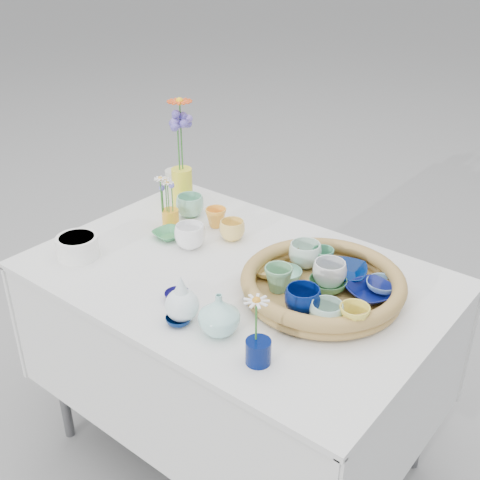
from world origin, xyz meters
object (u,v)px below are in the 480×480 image
Objects in this scene: wicker_tray at (323,285)px; bud_vase_seafoam at (219,314)px; display_table at (237,449)px; tall_vase_yellow at (182,187)px.

bud_vase_seafoam is (-0.12, -0.31, 0.02)m from wicker_tray.
bud_vase_seafoam reaches higher than display_table.
display_table is 0.85m from wicker_tray.
tall_vase_yellow reaches higher than display_table.
bud_vase_seafoam is (0.16, -0.26, 0.82)m from display_table.
wicker_tray is 3.25× the size of tall_vase_yellow.
bud_vase_seafoam reaches higher than wicker_tray.
tall_vase_yellow is (-0.47, 0.26, 0.84)m from display_table.
wicker_tray is at bearing 10.12° from display_table.
tall_vase_yellow is at bearing 164.30° from wicker_tray.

